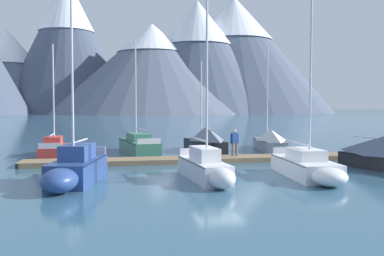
% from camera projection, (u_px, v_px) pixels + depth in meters
% --- Properties ---
extents(ground_plane, '(700.00, 700.00, 0.00)m').
position_uv_depth(ground_plane, '(218.00, 172.00, 22.42)').
color(ground_plane, '#335B75').
extents(mountain_central_massif, '(61.26, 61.26, 38.06)m').
position_uv_depth(mountain_central_massif, '(7.00, 69.00, 193.27)').
color(mountain_central_massif, slate).
rests_on(mountain_central_massif, ground).
extents(mountain_shoulder_ridge, '(58.25, 58.25, 61.99)m').
position_uv_depth(mountain_shoulder_ridge, '(67.00, 42.00, 193.47)').
color(mountain_shoulder_ridge, '#424C60').
rests_on(mountain_shoulder_ridge, ground).
extents(mountain_east_summit, '(88.47, 88.47, 38.87)m').
position_uv_depth(mountain_east_summit, '(152.00, 68.00, 185.07)').
color(mountain_east_summit, slate).
rests_on(mountain_east_summit, ground).
extents(mountain_rear_spur, '(74.54, 74.54, 50.25)m').
position_uv_depth(mountain_rear_spur, '(197.00, 55.00, 190.81)').
color(mountain_rear_spur, '#4C566B').
rests_on(mountain_rear_spur, ground).
extents(mountain_north_horn, '(93.73, 93.73, 55.48)m').
position_uv_depth(mountain_north_horn, '(234.00, 53.00, 205.60)').
color(mountain_north_horn, '#4C566B').
rests_on(mountain_north_horn, ground).
extents(dock, '(21.14, 3.02, 0.30)m').
position_uv_depth(dock, '(200.00, 160.00, 26.30)').
color(dock, '#846B4C').
rests_on(dock, ground).
extents(sailboat_nearest_berth, '(1.71, 5.81, 7.79)m').
position_uv_depth(sailboat_nearest_berth, '(54.00, 148.00, 29.98)').
color(sailboat_nearest_berth, '#B2332D').
rests_on(sailboat_nearest_berth, ground).
extents(sailboat_second_berth, '(2.99, 6.16, 9.25)m').
position_uv_depth(sailboat_second_berth, '(75.00, 169.00, 18.95)').
color(sailboat_second_berth, navy).
rests_on(sailboat_second_berth, ground).
extents(sailboat_mid_dock_port, '(2.46, 7.27, 8.24)m').
position_uv_depth(sailboat_mid_dock_port, '(137.00, 145.00, 31.20)').
color(sailboat_mid_dock_port, '#336B56').
rests_on(sailboat_mid_dock_port, ground).
extents(sailboat_mid_dock_starboard, '(1.55, 5.55, 9.11)m').
position_uv_depth(sailboat_mid_dock_starboard, '(206.00, 167.00, 19.75)').
color(sailboat_mid_dock_starboard, silver).
rests_on(sailboat_mid_dock_starboard, ground).
extents(sailboat_far_berth, '(2.39, 5.91, 6.86)m').
position_uv_depth(sailboat_far_berth, '(204.00, 140.00, 32.25)').
color(sailboat_far_berth, black).
rests_on(sailboat_far_berth, ground).
extents(sailboat_outer_slip, '(2.46, 6.30, 8.98)m').
position_uv_depth(sailboat_outer_slip, '(308.00, 166.00, 20.57)').
color(sailboat_outer_slip, white).
rests_on(sailboat_outer_slip, ground).
extents(sailboat_end_of_dock, '(2.61, 6.89, 8.10)m').
position_uv_depth(sailboat_end_of_dock, '(268.00, 140.00, 33.18)').
color(sailboat_end_of_dock, '#93939E').
rests_on(sailboat_end_of_dock, ground).
extents(person_on_dock, '(0.59, 0.26, 1.69)m').
position_uv_depth(person_on_dock, '(235.00, 141.00, 26.81)').
color(person_on_dock, brown).
rests_on(person_on_dock, dock).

